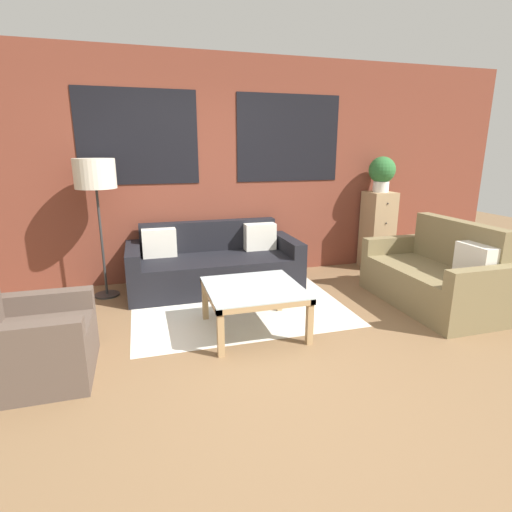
% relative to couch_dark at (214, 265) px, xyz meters
% --- Properties ---
extents(ground_plane, '(16.00, 16.00, 0.00)m').
position_rel_couch_dark_xyz_m(ground_plane, '(0.16, -1.95, -0.28)').
color(ground_plane, brown).
extents(wall_back_brick, '(8.40, 0.09, 2.80)m').
position_rel_couch_dark_xyz_m(wall_back_brick, '(0.16, 0.49, 1.13)').
color(wall_back_brick, brown).
rests_on(wall_back_brick, ground_plane).
extents(rug, '(2.24, 1.67, 0.00)m').
position_rel_couch_dark_xyz_m(rug, '(0.13, -0.74, -0.28)').
color(rug, silver).
rests_on(rug, ground_plane).
extents(couch_dark, '(2.05, 0.88, 0.78)m').
position_rel_couch_dark_xyz_m(couch_dark, '(0.00, 0.00, 0.00)').
color(couch_dark, black).
rests_on(couch_dark, ground_plane).
extents(settee_vintage, '(0.80, 1.53, 0.92)m').
position_rel_couch_dark_xyz_m(settee_vintage, '(2.21, -1.25, 0.03)').
color(settee_vintage, olive).
rests_on(settee_vintage, ground_plane).
extents(armchair_corner, '(0.80, 0.78, 0.84)m').
position_rel_couch_dark_xyz_m(armchair_corner, '(-1.69, -1.64, -0.00)').
color(armchair_corner, brown).
rests_on(armchair_corner, ground_plane).
extents(coffee_table, '(0.86, 0.86, 0.44)m').
position_rel_couch_dark_xyz_m(coffee_table, '(0.13, -1.33, 0.09)').
color(coffee_table, silver).
rests_on(coffee_table, ground_plane).
extents(floor_lamp, '(0.44, 0.44, 1.57)m').
position_rel_couch_dark_xyz_m(floor_lamp, '(-1.27, 0.05, 1.09)').
color(floor_lamp, '#2D2D2D').
rests_on(floor_lamp, ground_plane).
extents(drawer_cabinet, '(0.36, 0.41, 1.09)m').
position_rel_couch_dark_xyz_m(drawer_cabinet, '(2.41, 0.21, 0.27)').
color(drawer_cabinet, tan).
rests_on(drawer_cabinet, ground_plane).
extents(potted_plant, '(0.36, 0.36, 0.48)m').
position_rel_couch_dark_xyz_m(potted_plant, '(2.41, 0.21, 1.08)').
color(potted_plant, silver).
rests_on(potted_plant, drawer_cabinet).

